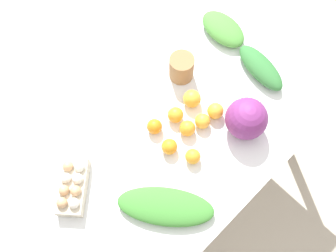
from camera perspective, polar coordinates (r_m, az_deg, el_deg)
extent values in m
plane|color=#B2A899|center=(2.41, 0.00, -7.38)|extent=(8.00, 8.00, 0.00)
cube|color=silver|center=(1.71, 0.00, -0.47)|extent=(1.49, 0.96, 0.03)
cylinder|color=olive|center=(2.27, 20.17, 0.04)|extent=(0.06, 0.06, 0.72)
cylinder|color=olive|center=(2.16, -21.51, -8.82)|extent=(0.06, 0.06, 0.72)
cylinder|color=olive|center=(2.44, 4.77, 13.01)|extent=(0.06, 0.06, 0.72)
sphere|color=#7A2D75|center=(1.65, 11.85, 1.09)|extent=(0.19, 0.19, 0.19)
cube|color=beige|center=(1.63, -14.24, -9.00)|extent=(0.25, 0.24, 0.06)
sphere|color=tan|center=(1.61, -15.01, -5.95)|extent=(0.04, 0.04, 0.04)
sphere|color=white|center=(1.60, -15.29, -7.67)|extent=(0.04, 0.04, 0.04)
sphere|color=tan|center=(1.59, -15.58, -9.41)|extent=(0.04, 0.04, 0.04)
sphere|color=tan|center=(1.58, -15.87, -11.18)|extent=(0.04, 0.04, 0.04)
sphere|color=white|center=(1.60, -13.34, -6.08)|extent=(0.04, 0.04, 0.04)
sphere|color=white|center=(1.59, -13.60, -7.81)|extent=(0.04, 0.04, 0.04)
sphere|color=tan|center=(1.57, -13.87, -9.57)|extent=(0.04, 0.04, 0.04)
sphere|color=white|center=(1.56, -14.15, -11.36)|extent=(0.04, 0.04, 0.04)
cylinder|color=#997047|center=(1.77, 2.08, 8.88)|extent=(0.12, 0.12, 0.13)
ellipsoid|color=#4C933D|center=(1.96, 8.40, 14.42)|extent=(0.17, 0.27, 0.07)
ellipsoid|color=#3D8433|center=(1.56, -0.36, -12.18)|extent=(0.37, 0.41, 0.06)
ellipsoid|color=#337538|center=(1.86, 13.93, 8.62)|extent=(0.17, 0.31, 0.07)
sphere|color=orange|center=(1.66, 2.97, -0.36)|extent=(0.07, 0.07, 0.07)
sphere|color=#F9A833|center=(1.72, 3.67, 4.18)|extent=(0.08, 0.08, 0.08)
sphere|color=#F9A833|center=(1.68, 5.28, 0.75)|extent=(0.07, 0.07, 0.07)
sphere|color=orange|center=(1.66, -2.07, -0.08)|extent=(0.07, 0.07, 0.07)
sphere|color=#F9A833|center=(1.70, 7.24, 2.30)|extent=(0.07, 0.07, 0.07)
sphere|color=orange|center=(1.63, 0.21, -3.17)|extent=(0.07, 0.07, 0.07)
sphere|color=orange|center=(1.68, 1.14, 1.71)|extent=(0.07, 0.07, 0.07)
sphere|color=orange|center=(1.62, 3.81, -4.65)|extent=(0.07, 0.07, 0.07)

